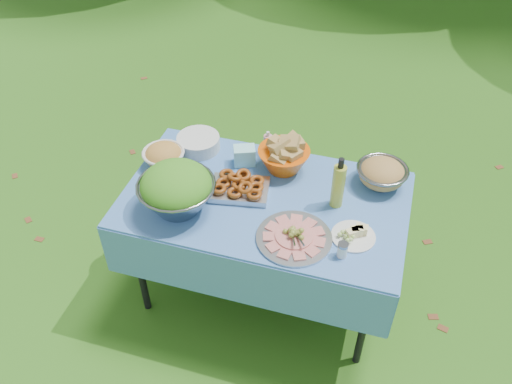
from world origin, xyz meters
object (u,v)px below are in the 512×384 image
bread_bowl (284,155)px  oil_bottle (339,182)px  pasta_bowl_steel (382,173)px  charcuterie_platter (294,233)px  picnic_table (264,247)px  salad_bowl (176,189)px  plate_stack (198,143)px

bread_bowl → oil_bottle: bearing=-31.7°
pasta_bowl_steel → charcuterie_platter: pasta_bowl_steel is taller
picnic_table → salad_bowl: bearing=-153.8°
bread_bowl → oil_bottle: 0.39m
plate_stack → pasta_bowl_steel: pasta_bowl_steel is taller
pasta_bowl_steel → charcuterie_platter: bearing=-123.4°
plate_stack → bread_bowl: bearing=-3.9°
picnic_table → oil_bottle: 0.64m
plate_stack → pasta_bowl_steel: size_ratio=0.92×
plate_stack → bread_bowl: (0.51, -0.03, 0.05)m
oil_bottle → charcuterie_platter: bearing=-116.5°
plate_stack → charcuterie_platter: charcuterie_platter is taller
picnic_table → salad_bowl: size_ratio=3.75×
picnic_table → salad_bowl: salad_bowl is taller
picnic_table → charcuterie_platter: charcuterie_platter is taller
pasta_bowl_steel → charcuterie_platter: (-0.35, -0.52, -0.03)m
picnic_table → charcuterie_platter: (0.22, -0.24, 0.42)m
picnic_table → pasta_bowl_steel: size_ratio=5.48×
salad_bowl → bread_bowl: bearing=46.8°
oil_bottle → pasta_bowl_steel: bearing=49.0°
charcuterie_platter → bread_bowl: bearing=110.0°
salad_bowl → plate_stack: (-0.08, 0.49, -0.09)m
charcuterie_platter → oil_bottle: (0.15, 0.30, 0.11)m
salad_bowl → plate_stack: salad_bowl is taller
plate_stack → charcuterie_platter: (0.69, -0.53, 0.00)m
pasta_bowl_steel → oil_bottle: bearing=-131.0°
charcuterie_platter → plate_stack: bearing=142.4°
salad_bowl → bread_bowl: (0.43, 0.46, -0.03)m
salad_bowl → pasta_bowl_steel: salad_bowl is taller
salad_bowl → plate_stack: 0.51m
bread_bowl → plate_stack: bearing=176.1°
picnic_table → salad_bowl: 0.67m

